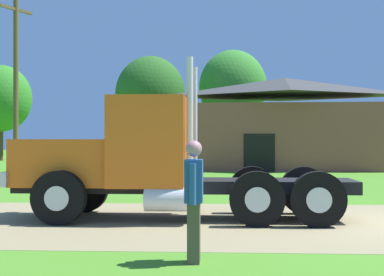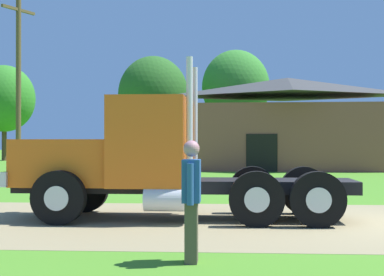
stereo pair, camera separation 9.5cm
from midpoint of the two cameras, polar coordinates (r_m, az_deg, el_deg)
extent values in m
plane|color=#498724|center=(13.08, 18.63, -8.14)|extent=(200.00, 200.00, 0.00)
cube|color=#8F815B|center=(13.08, 18.63, -8.12)|extent=(120.00, 6.97, 0.01)
cube|color=black|center=(12.95, -0.87, -4.80)|extent=(7.65, 1.51, 0.28)
cube|color=orange|center=(13.41, -12.59, -2.38)|extent=(2.19, 1.94, 1.05)
cube|color=silver|center=(13.79, -17.16, -3.77)|extent=(0.17, 2.12, 0.32)
cube|color=orange|center=(13.00, -4.39, -0.37)|extent=(1.69, 2.22, 2.00)
cube|color=#2D3D4C|center=(13.15, -8.09, 1.38)|extent=(0.05, 1.84, 0.88)
cylinder|color=silver|center=(12.04, -0.44, 1.57)|extent=(0.14, 0.14, 2.82)
cylinder|color=silver|center=(13.78, 0.06, 1.33)|extent=(0.14, 0.14, 2.82)
cylinder|color=silver|center=(12.04, -2.65, -6.19)|extent=(1.00, 0.52, 0.52)
cylinder|color=black|center=(12.38, -13.52, -5.89)|extent=(1.16, 0.31, 1.16)
cylinder|color=silver|center=(12.22, -13.74, -5.96)|extent=(0.52, 0.04, 0.52)
cylinder|color=black|center=(14.49, -10.96, -5.07)|extent=(1.16, 0.31, 1.16)
cylinder|color=silver|center=(14.64, -10.80, -5.02)|extent=(0.52, 0.04, 0.52)
cylinder|color=black|center=(11.98, 12.38, -6.07)|extent=(1.16, 0.31, 1.16)
cylinder|color=silver|center=(11.82, 12.50, -6.15)|extent=(0.52, 0.04, 0.52)
cylinder|color=black|center=(14.15, 11.00, -5.19)|extent=(1.16, 0.31, 1.16)
cylinder|color=silver|center=(14.31, 10.91, -5.13)|extent=(0.52, 0.04, 0.52)
cylinder|color=black|center=(11.85, 6.36, -6.14)|extent=(1.16, 0.31, 1.16)
cylinder|color=silver|center=(11.69, 6.40, -6.22)|extent=(0.52, 0.04, 0.52)
cylinder|color=black|center=(14.04, 5.91, -5.23)|extent=(1.16, 0.31, 1.16)
cylinder|color=silver|center=(14.20, 5.89, -5.17)|extent=(0.52, 0.04, 0.52)
cube|color=#264C8C|center=(8.30, -0.14, -4.35)|extent=(0.26, 0.39, 0.63)
sphere|color=#BC7983|center=(8.28, -0.14, -1.08)|extent=(0.24, 0.24, 0.24)
cube|color=brown|center=(8.30, -0.18, -9.60)|extent=(0.18, 0.16, 0.89)
cube|color=brown|center=(8.47, -0.11, -9.42)|extent=(0.18, 0.16, 0.89)
cylinder|color=#264C8C|center=(8.06, -0.26, -4.69)|extent=(0.10, 0.10, 0.60)
cylinder|color=#264C8C|center=(8.55, -0.04, -4.44)|extent=(0.10, 0.10, 0.60)
cube|color=brown|center=(36.03, 9.29, 0.06)|extent=(11.51, 6.50, 4.03)
pyramid|color=#3B3B3B|center=(36.19, 9.28, 5.11)|extent=(12.09, 6.83, 1.17)
cube|color=black|center=(32.86, 6.73, -1.50)|extent=(1.80, 0.12, 2.20)
cylinder|color=brown|center=(30.19, -17.45, 4.95)|extent=(0.26, 0.26, 9.09)
cube|color=brown|center=(30.80, -17.44, 12.29)|extent=(1.05, 2.06, 0.14)
cylinder|color=#513823|center=(54.23, -18.80, -0.35)|extent=(0.44, 0.44, 3.46)
ellipsoid|color=#307C24|center=(54.37, -18.80, 3.81)|extent=(5.53, 5.53, 6.09)
cylinder|color=#513823|center=(42.78, -4.29, -0.57)|extent=(0.44, 0.44, 3.19)
ellipsoid|color=#285E1F|center=(42.92, -4.29, 4.39)|extent=(5.30, 5.30, 5.83)
cylinder|color=#513823|center=(43.50, 4.09, -0.13)|extent=(0.44, 0.44, 3.85)
ellipsoid|color=#357E2A|center=(43.70, 4.08, 5.14)|extent=(5.21, 5.21, 5.73)
camera|label=1|loc=(0.05, -90.21, 0.00)|focal=52.80mm
camera|label=2|loc=(0.05, 89.79, 0.00)|focal=52.80mm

